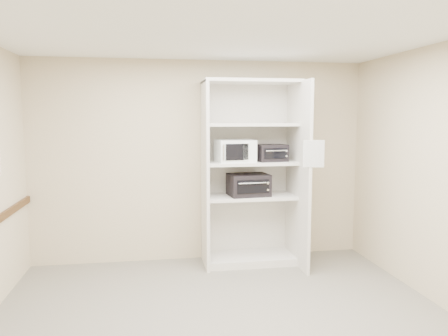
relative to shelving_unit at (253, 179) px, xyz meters
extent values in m
cube|color=#69635A|center=(-0.67, -1.70, -1.13)|extent=(4.50, 4.00, 0.01)
cube|color=white|center=(-0.67, -1.70, 1.57)|extent=(4.50, 4.00, 0.01)
cube|color=beige|center=(-0.67, 0.30, 0.22)|extent=(4.50, 0.02, 2.70)
cube|color=beige|center=(-0.67, -3.70, 0.22)|extent=(4.50, 0.02, 2.70)
cube|color=beige|center=(1.58, -1.70, 0.22)|extent=(0.02, 4.00, 2.70)
cube|color=silver|center=(-0.65, -0.02, 0.07)|extent=(0.04, 0.60, 2.40)
cube|color=silver|center=(0.55, -0.17, 0.07)|extent=(0.04, 0.90, 2.40)
cube|color=silver|center=(-0.05, 0.28, 0.07)|extent=(1.24, 0.02, 2.40)
cube|color=silver|center=(-0.05, 0.00, -1.08)|extent=(1.16, 0.56, 0.10)
cube|color=silver|center=(-0.05, 0.00, -0.23)|extent=(1.16, 0.56, 0.04)
cube|color=silver|center=(-0.05, 0.00, 0.22)|extent=(1.16, 0.56, 0.04)
cube|color=silver|center=(-0.05, 0.00, 0.72)|extent=(1.16, 0.56, 0.04)
cube|color=silver|center=(-0.05, 0.00, 1.27)|extent=(1.24, 0.60, 0.04)
cube|color=white|center=(-0.26, -0.06, 0.38)|extent=(0.51, 0.41, 0.29)
cube|color=black|center=(0.22, -0.06, 0.35)|extent=(0.42, 0.34, 0.22)
cube|color=black|center=(-0.08, -0.04, -0.07)|extent=(0.55, 0.43, 0.28)
cube|color=white|center=(0.59, -0.63, 0.38)|extent=(0.25, 0.03, 0.32)
camera|label=1|loc=(-1.33, -5.57, 0.81)|focal=35.00mm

